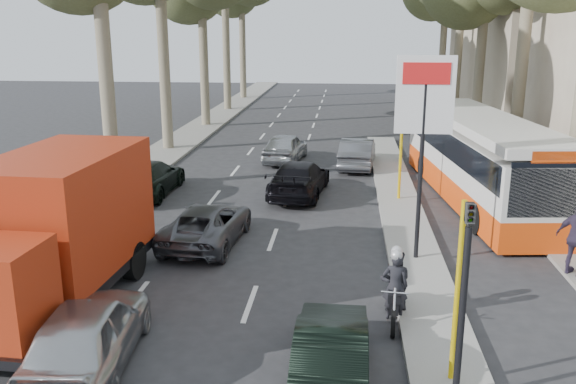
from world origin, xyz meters
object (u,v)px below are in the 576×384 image
dark_hatchback (332,349)px  city_bus (480,157)px  silver_hatchback (88,333)px  motorcycle (395,285)px  red_truck (53,230)px

dark_hatchback → city_bus: bearing=-111.4°
dark_hatchback → city_bus: (5.11, 12.61, 1.05)m
city_bus → silver_hatchback: bearing=-133.9°
silver_hatchback → dark_hatchback: size_ratio=1.12×
silver_hatchback → city_bus: size_ratio=0.34×
silver_hatchback → motorcycle: size_ratio=2.10×
city_bus → motorcycle: city_bus is taller
silver_hatchback → dark_hatchback: (4.59, 0.01, -0.10)m
city_bus → dark_hatchback: bearing=-118.5°
red_truck → city_bus: red_truck is taller
red_truck → city_bus: (11.48, 10.11, -0.19)m
dark_hatchback → red_truck: (-6.37, 2.49, 1.24)m
silver_hatchback → motorcycle: bearing=-161.4°
silver_hatchback → motorcycle: 6.48m
city_bus → motorcycle: size_ratio=6.17×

